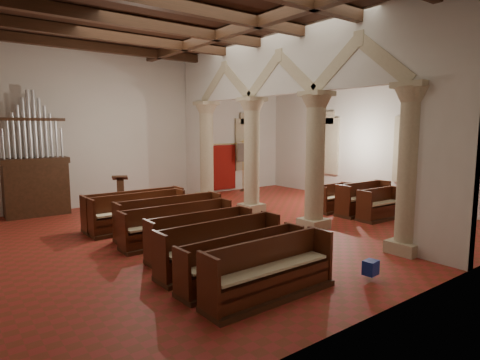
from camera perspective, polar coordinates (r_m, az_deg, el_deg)
name	(u,v)px	position (r m, az deg, el deg)	size (l,w,h in m)	color
floor	(236,227)	(12.33, -0.54, -6.74)	(14.00, 14.00, 0.00)	maroon
ceiling	(236,23)	(12.31, -0.58, 21.44)	(14.00, 14.00, 0.00)	black
wall_back	(150,128)	(17.15, -12.65, 7.21)	(14.00, 0.02, 6.00)	beige
wall_front	(437,129)	(7.97, 26.20, 6.48)	(14.00, 0.02, 6.00)	beige
wall_right	(377,128)	(17.07, 18.86, 6.99)	(0.02, 12.00, 6.00)	beige
ceiling_beams	(236,29)	(12.27, -0.58, 20.62)	(13.80, 11.80, 0.30)	#3E2113
arcade	(281,111)	(13.11, 5.87, 9.78)	(0.90, 11.90, 6.00)	tan
window_right_a	(410,150)	(16.27, 23.07, 3.97)	(0.03, 1.00, 2.20)	#337361
window_right_b	(327,146)	(18.59, 12.32, 4.77)	(0.03, 1.00, 2.20)	#337361
window_back	(246,144)	(19.76, 0.81, 5.09)	(1.00, 0.03, 2.20)	#337361
pipe_organ	(36,176)	(15.43, -27.07, 0.49)	(2.10, 0.85, 4.40)	#3E2113
lectern	(121,196)	(15.25, -16.57, -2.18)	(0.66, 0.71, 1.34)	#331910
dossal_curtain	(221,167)	(18.90, -2.68, 1.83)	(1.80, 0.07, 2.17)	maroon
processional_banner	(243,174)	(19.16, 0.44, 0.84)	(0.54, 0.69, 2.46)	#3E2113
hymnal_box_a	(371,268)	(8.63, 18.08, -11.75)	(0.29, 0.24, 0.29)	navy
hymnal_box_b	(264,246)	(9.48, 3.41, -9.40)	(0.36, 0.29, 0.36)	navy
hymnal_box_c	(210,235)	(10.64, -4.28, -7.75)	(0.28, 0.22, 0.28)	#16329B
tube_heater_a	(255,275)	(8.06, 2.19, -13.40)	(0.10, 0.10, 1.02)	white
tube_heater_b	(280,264)	(8.73, 5.74, -11.76)	(0.11, 0.11, 1.06)	white
nave_pew_0	(270,279)	(7.39, 4.36, -13.85)	(2.71, 0.74, 1.05)	#3E2113
nave_pew_1	(244,267)	(8.06, 0.62, -12.26)	(2.92, 0.75, 0.95)	#3E2113
nave_pew_2	(221,254)	(8.76, -2.68, -10.41)	(2.97, 0.78, 1.04)	#3E2113
nave_pew_3	(201,242)	(9.65, -5.57, -8.75)	(2.66, 0.70, 1.03)	#3E2113
nave_pew_4	(178,230)	(10.79, -8.77, -7.10)	(3.08, 0.68, 1.01)	#3E2113
nave_pew_5	(170,223)	(11.52, -9.90, -6.05)	(3.07, 0.76, 1.09)	#3E2113
nave_pew_6	(139,218)	(12.32, -14.22, -5.26)	(2.87, 0.80, 1.09)	#3E2113
nave_pew_7	(135,215)	(12.79, -14.66, -4.81)	(3.09, 0.74, 1.10)	#3E2113
aisle_pew_0	(380,209)	(14.09, 19.31, -3.91)	(1.75, 0.75, 1.03)	#3E2113
aisle_pew_1	(363,203)	(14.77, 17.15, -3.21)	(2.29, 0.79, 1.11)	#3E2113
aisle_pew_2	(334,202)	(15.00, 13.28, -3.06)	(1.70, 0.75, 0.99)	#3E2113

